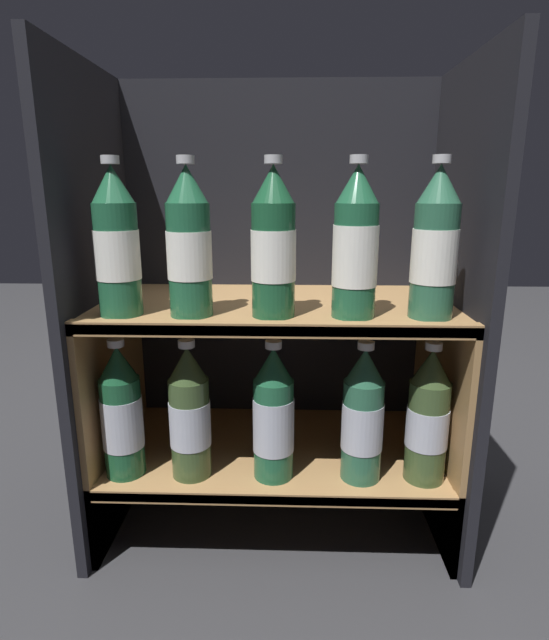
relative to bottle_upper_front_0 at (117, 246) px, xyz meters
name	(u,v)px	position (x,y,z in m)	size (l,w,h in m)	color
ground_plane	(272,575)	(0.28, -0.07, -0.62)	(6.00, 6.00, 0.00)	#2D2D30
fridge_back_wall	(278,292)	(0.28, 0.31, -0.14)	(0.74, 0.02, 0.95)	black
fridge_side_left	(101,310)	(-0.08, 0.12, -0.14)	(0.02, 0.41, 0.95)	black
fridge_side_right	(454,313)	(0.64, 0.12, -0.14)	(0.02, 0.41, 0.95)	black
shelf_lower	(275,460)	(0.28, 0.10, -0.47)	(0.70, 0.37, 0.18)	#9E7547
shelf_upper	(275,360)	(0.28, 0.11, -0.25)	(0.70, 0.37, 0.50)	#9E7547
bottle_upper_front_0	(117,246)	(0.00, 0.00, 0.00)	(0.08, 0.08, 0.28)	#1E5638
bottle_upper_front_1	(189,246)	(0.13, 0.00, 0.00)	(0.08, 0.08, 0.28)	#1E5638
bottle_upper_front_2	(274,247)	(0.28, 0.00, 0.00)	(0.08, 0.08, 0.28)	#194C2D
bottle_upper_front_3	(355,247)	(0.42, 0.00, 0.00)	(0.08, 0.08, 0.28)	#1E5638
bottle_upper_front_4	(435,247)	(0.55, 0.00, 0.00)	(0.08, 0.08, 0.28)	#285B42
bottle_lower_front_0	(122,415)	(-0.02, 0.00, -0.32)	(0.08, 0.08, 0.28)	#194C2D
bottle_lower_front_1	(190,416)	(0.12, 0.00, -0.32)	(0.08, 0.08, 0.28)	#384C28
bottle_lower_front_2	(273,417)	(0.27, 0.00, -0.32)	(0.08, 0.08, 0.28)	#1E5638
bottle_lower_front_3	(363,418)	(0.44, 0.00, -0.32)	(0.08, 0.08, 0.28)	#285B42
bottle_lower_front_4	(428,419)	(0.57, 0.00, -0.32)	(0.08, 0.08, 0.28)	#384C28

